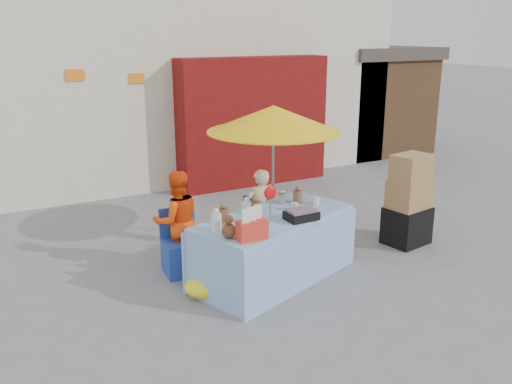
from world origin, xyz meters
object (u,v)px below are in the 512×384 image
vendor_orange (177,221)px  umbrella (274,119)px  market_table (274,246)px  chair_left (182,254)px  chair_right (265,238)px  vendor_beige (260,211)px  box_stack (409,203)px

vendor_orange → umbrella: size_ratio=0.65×
market_table → chair_left: bearing=124.0°
chair_right → umbrella: bearing=48.6°
vendor_beige → chair_right: bearing=95.6°
chair_left → umbrella: umbrella is taller
market_table → vendor_beige: market_table is taller
market_table → chair_right: bearing=49.8°
umbrella → box_stack: (1.79, -0.93, -1.26)m
chair_right → umbrella: (0.30, 0.28, 1.64)m
market_table → chair_left: size_ratio=2.86×
market_table → umbrella: (0.57, 1.01, 1.46)m
market_table → chair_right: (0.27, 0.72, -0.18)m
chair_right → box_stack: box_stack is taller
chair_left → vendor_beige: (1.25, 0.13, 0.36)m
chair_left → vendor_orange: size_ratio=0.62×
market_table → chair_right: 0.79m
vendor_orange → chair_left: bearing=95.6°
umbrella → box_stack: 2.38m
umbrella → vendor_orange: bearing=-174.5°
chair_right → vendor_beige: bearing=95.6°
chair_left → box_stack: (3.34, -0.65, 0.38)m
umbrella → box_stack: size_ratio=1.52×
umbrella → chair_left: bearing=-169.6°
market_table → vendor_beige: (0.27, 0.86, 0.18)m
chair_right → vendor_beige: size_ratio=0.69×
vendor_beige → umbrella: umbrella is taller
chair_left → box_stack: box_stack is taller
chair_left → chair_right: same height
vendor_orange → umbrella: umbrella is taller
vendor_beige → box_stack: size_ratio=0.90×
chair_right → vendor_beige: vendor_beige is taller
market_table → box_stack: 2.37m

